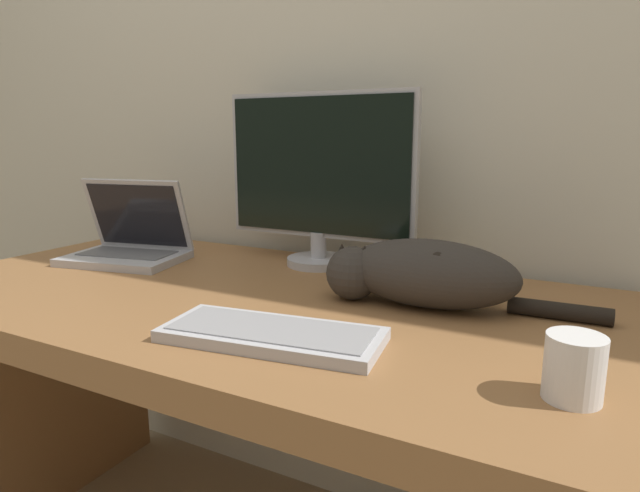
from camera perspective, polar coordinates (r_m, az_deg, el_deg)
wall_back at (r=1.51m, az=2.45°, el=19.63°), size 6.40×0.06×2.60m
desk at (r=1.21m, az=-7.22°, el=-12.05°), size 1.55×0.78×0.76m
monitor at (r=1.35m, az=-0.14°, el=7.45°), size 0.51×0.16×0.43m
laptop at (r=1.52m, az=-19.69°, el=0.20°), size 0.33×0.26×0.21m
external_keyboard at (r=0.89m, az=-5.15°, el=-9.36°), size 0.38×0.20×0.02m
cat at (r=1.06m, az=10.73°, el=-2.76°), size 0.53×0.17×0.13m
coffee_mug at (r=0.76m, az=25.47°, el=-11.65°), size 0.07×0.07×0.09m
small_toy at (r=1.29m, az=14.23°, el=-2.19°), size 0.05×0.05×0.05m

